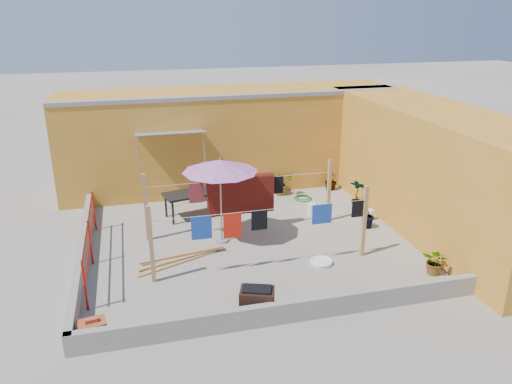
% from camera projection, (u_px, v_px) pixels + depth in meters
% --- Properties ---
extents(ground, '(80.00, 80.00, 0.00)m').
position_uv_depth(ground, '(249.00, 242.00, 12.89)').
color(ground, '#9E998E').
rests_on(ground, ground).
extents(wall_back, '(11.00, 3.27, 3.21)m').
position_uv_depth(wall_back, '(230.00, 138.00, 16.72)').
color(wall_back, orange).
rests_on(wall_back, ground).
extents(wall_right, '(2.40, 9.00, 3.20)m').
position_uv_depth(wall_right, '(434.00, 168.00, 13.56)').
color(wall_right, orange).
rests_on(wall_right, ground).
extents(parapet_front, '(8.30, 0.16, 0.44)m').
position_uv_depth(parapet_front, '(293.00, 311.00, 9.56)').
color(parapet_front, gray).
rests_on(parapet_front, ground).
extents(parapet_left, '(0.16, 7.30, 0.44)m').
position_uv_depth(parapet_left, '(82.00, 253.00, 11.86)').
color(parapet_left, gray).
rests_on(parapet_left, ground).
extents(red_railing, '(0.05, 4.20, 1.10)m').
position_uv_depth(red_railing, '(89.00, 236.00, 11.55)').
color(red_railing, '#9D1A0F').
rests_on(red_railing, ground).
extents(clothesline_rig, '(5.09, 2.35, 1.80)m').
position_uv_depth(clothesline_rig, '(243.00, 198.00, 13.06)').
color(clothesline_rig, tan).
rests_on(clothesline_rig, ground).
extents(patio_umbrella, '(2.28, 2.28, 2.27)m').
position_uv_depth(patio_umbrella, '(220.00, 166.00, 12.24)').
color(patio_umbrella, gray).
rests_on(patio_umbrella, ground).
extents(outdoor_table, '(1.70, 1.12, 0.73)m').
position_uv_depth(outdoor_table, '(192.00, 195.00, 14.28)').
color(outdoor_table, black).
rests_on(outdoor_table, ground).
extents(brick_stack, '(0.55, 0.44, 0.43)m').
position_uv_depth(brick_stack, '(93.00, 330.00, 9.05)').
color(brick_stack, '#9A4323').
rests_on(brick_stack, ground).
extents(lumber_pile, '(2.18, 0.99, 0.13)m').
position_uv_depth(lumber_pile, '(180.00, 258.00, 11.90)').
color(lumber_pile, tan).
rests_on(lumber_pile, ground).
extents(brazier, '(0.77, 0.64, 0.60)m').
position_uv_depth(brazier, '(257.00, 302.00, 9.74)').
color(brazier, black).
rests_on(brazier, ground).
extents(white_basin, '(0.54, 0.54, 0.09)m').
position_uv_depth(white_basin, '(321.00, 262.00, 11.78)').
color(white_basin, white).
rests_on(white_basin, ground).
extents(water_jug_a, '(0.22, 0.22, 0.34)m').
position_uv_depth(water_jug_a, '(370.00, 215.00, 14.22)').
color(water_jug_a, white).
rests_on(water_jug_a, ground).
extents(water_jug_b, '(0.24, 0.24, 0.38)m').
position_uv_depth(water_jug_b, '(311.00, 209.00, 14.58)').
color(water_jug_b, white).
rests_on(water_jug_b, ground).
extents(green_hose, '(0.57, 0.57, 0.08)m').
position_uv_depth(green_hose, '(303.00, 198.00, 15.79)').
color(green_hose, '#197329').
rests_on(green_hose, ground).
extents(plant_back_a, '(0.74, 0.65, 0.79)m').
position_uv_depth(plant_back_a, '(281.00, 183.00, 16.10)').
color(plant_back_a, '#235F1B').
rests_on(plant_back_a, ground).
extents(plant_back_b, '(0.47, 0.47, 0.67)m').
position_uv_depth(plant_back_b, '(331.00, 180.00, 16.52)').
color(plant_back_b, '#235F1B').
rests_on(plant_back_b, ground).
extents(plant_right_a, '(0.57, 0.59, 0.93)m').
position_uv_depth(plant_right_a, '(357.00, 194.00, 14.92)').
color(plant_right_a, '#235F1B').
rests_on(plant_right_a, ground).
extents(plant_right_b, '(0.54, 0.53, 0.77)m').
position_uv_depth(plant_right_b, '(367.00, 215.00, 13.59)').
color(plant_right_b, '#235F1B').
rests_on(plant_right_b, ground).
extents(plant_right_c, '(0.73, 0.74, 0.62)m').
position_uv_depth(plant_right_c, '(436.00, 261.00, 11.24)').
color(plant_right_c, '#235F1B').
rests_on(plant_right_c, ground).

